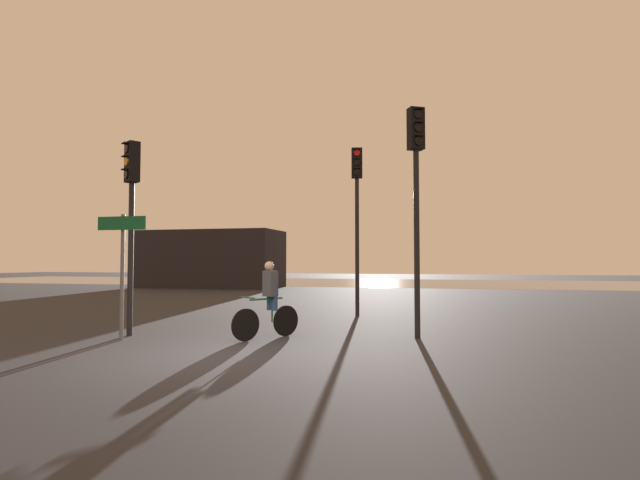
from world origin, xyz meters
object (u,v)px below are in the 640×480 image
direction_sign_post (122,258)px  traffic_light_center (357,200)px  traffic_light_near_left (131,200)px  traffic_light_near_right (416,179)px  cyclist (269,299)px  distant_building (211,259)px

direction_sign_post → traffic_light_center: bearing=-126.0°
traffic_light_near_left → traffic_light_near_right: bearing=-136.6°
cyclist → traffic_light_near_right: bearing=-133.6°
distant_building → traffic_light_near_left: 21.18m
traffic_light_near_left → traffic_light_near_right: 6.24m
direction_sign_post → cyclist: direction_sign_post is taller
distant_building → direction_sign_post: (8.07, -20.23, -0.10)m
direction_sign_post → cyclist: size_ratio=1.60×
traffic_light_near_left → direction_sign_post: traffic_light_near_left is taller
traffic_light_near_right → direction_sign_post: traffic_light_near_right is taller
traffic_light_near_right → cyclist: (-3.05, -0.72, -2.56)m
distant_building → traffic_light_near_left: size_ratio=2.06×
traffic_light_center → distant_building: bearing=-62.1°
traffic_light_near_right → cyclist: bearing=-15.7°
distant_building → cyclist: distant_building is taller
traffic_light_center → traffic_light_near_right: traffic_light_center is taller
traffic_light_near_left → traffic_light_center: bearing=-96.2°
traffic_light_center → cyclist: 5.50m
traffic_light_near_right → direction_sign_post: bearing=-12.8°
distant_building → direction_sign_post: size_ratio=3.38×
traffic_light_near_left → cyclist: 3.78m
distant_building → traffic_light_center: traffic_light_center is taller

